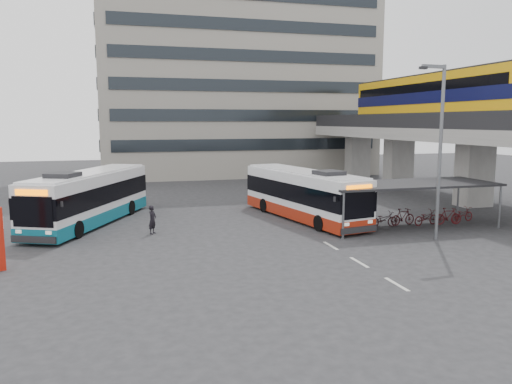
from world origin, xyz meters
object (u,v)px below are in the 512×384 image
object	(u,v)px
bus_teal	(90,198)
lamp_post	(439,142)
bus_main	(303,195)
pedestrian	(152,220)

from	to	relation	value
bus_teal	lamp_post	xyz separation A→B (m)	(17.06, -8.91, 3.44)
bus_main	pedestrian	xyz separation A→B (m)	(-9.28, -1.81, -0.73)
lamp_post	bus_teal	bearing A→B (deg)	147.60
bus_main	bus_teal	size ratio (longest dim) A/B	1.00
bus_teal	pedestrian	xyz separation A→B (m)	(3.34, -3.64, -0.77)
bus_main	pedestrian	distance (m)	9.49
bus_main	bus_teal	world-z (taller)	bus_teal
bus_main	lamp_post	xyz separation A→B (m)	(4.44, -7.08, 3.47)
pedestrian	lamp_post	size ratio (longest dim) A/B	0.18
pedestrian	lamp_post	world-z (taller)	lamp_post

